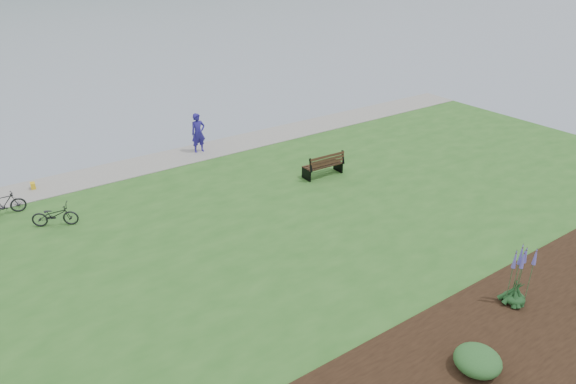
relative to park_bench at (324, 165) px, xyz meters
name	(u,v)px	position (x,y,z in m)	size (l,w,h in m)	color
ground	(292,210)	(-2.58, -1.20, -0.95)	(600.00, 600.00, 0.00)	slate
lawn	(323,226)	(-2.58, -3.20, -0.75)	(34.00, 20.00, 0.40)	#27591F
shoreline_path	(211,149)	(-2.58, 5.70, -0.53)	(34.00, 2.20, 0.03)	gray
park_bench	(324,165)	(0.00, 0.00, 0.00)	(1.81, 0.79, 1.11)	black
person	(198,130)	(-3.17, 5.76, 0.59)	(0.83, 0.57, 2.28)	navy
bicycle_a	(55,215)	(-10.65, 2.10, -0.13)	(1.62, 0.56, 0.85)	black
bicycle_b	(4,204)	(-12.00, 4.03, -0.11)	(1.47, 0.43, 0.89)	black
pannier	(33,186)	(-10.71, 5.85, -0.40)	(0.18, 0.27, 0.29)	gold
echium_4	(519,274)	(-1.14, -9.98, 0.44)	(0.62, 0.62, 2.21)	#123217
shrub_0	(478,361)	(-4.14, -10.99, -0.23)	(1.11, 1.11, 0.56)	#1E4C21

